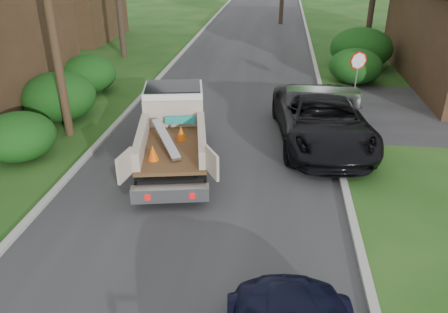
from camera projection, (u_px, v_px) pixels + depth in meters
name	position (u px, v px, depth m)	size (l,w,h in m)	color
ground	(190.00, 223.00, 11.07)	(120.00, 120.00, 0.00)	#174012
road	(232.00, 97.00, 19.95)	(8.00, 90.00, 0.02)	#28282B
curb_left	(145.00, 93.00, 20.38)	(0.20, 90.00, 0.12)	#9E9E99
curb_right	(324.00, 100.00, 19.47)	(0.20, 90.00, 0.12)	#9E9E99
stop_sign	(357.00, 69.00, 17.69)	(0.71, 0.32, 2.48)	slate
hedge_left_a	(19.00, 136.00, 14.08)	(2.34, 2.34, 1.53)	#0E3C0F
hedge_left_b	(59.00, 96.00, 17.15)	(2.86, 2.86, 1.87)	#0E3C0F
hedge_left_c	(88.00, 74.00, 20.33)	(2.60, 2.60, 1.70)	#0E3C0F
hedge_right_a	(355.00, 66.00, 21.59)	(2.60, 2.60, 1.70)	#0E3C0F
hedge_right_b	(361.00, 48.00, 24.07)	(3.38, 3.38, 2.21)	#0E3C0F
flatbed_truck	(173.00, 123.00, 14.17)	(3.26, 5.76, 2.06)	black
black_pickup	(322.00, 119.00, 15.16)	(2.93, 6.35, 1.76)	black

